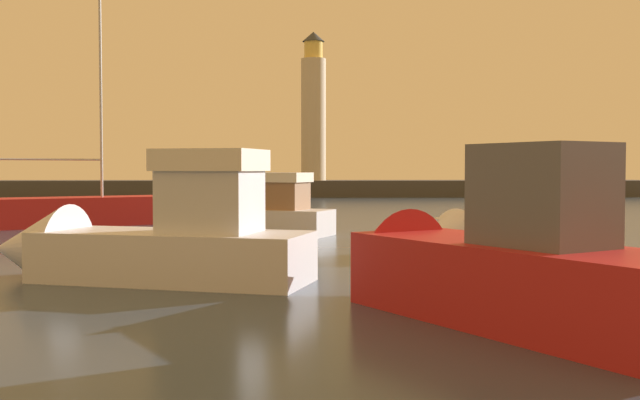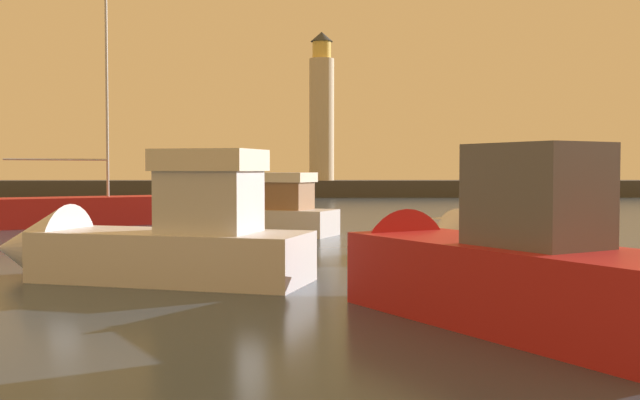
% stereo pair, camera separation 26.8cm
% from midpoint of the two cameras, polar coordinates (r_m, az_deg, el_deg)
% --- Properties ---
extents(ground_plane, '(220.00, 220.00, 0.00)m').
position_cam_midpoint_polar(ground_plane, '(35.26, -1.75, -1.69)').
color(ground_plane, '#2D3D51').
extents(breakwater, '(63.67, 4.87, 1.44)m').
position_cam_midpoint_polar(breakwater, '(68.38, -1.82, 0.88)').
color(breakwater, '#423F3D').
rests_on(breakwater, ground_plane).
extents(lighthouse, '(2.22, 2.22, 13.31)m').
position_cam_midpoint_polar(lighthouse, '(68.58, -0.61, 6.76)').
color(lighthouse, beige).
rests_on(lighthouse, breakwater).
extents(motorboat_0, '(7.92, 4.32, 3.38)m').
position_cam_midpoint_polar(motorboat_0, '(17.49, -14.17, -3.04)').
color(motorboat_0, silver).
rests_on(motorboat_0, ground_plane).
extents(motorboat_1, '(5.79, 7.99, 3.17)m').
position_cam_midpoint_polar(motorboat_1, '(13.02, 11.42, -4.84)').
color(motorboat_1, '#B21E1E').
rests_on(motorboat_1, ground_plane).
extents(motorboat_3, '(5.45, 5.80, 2.28)m').
position_cam_midpoint_polar(motorboat_3, '(23.40, 11.96, -2.06)').
color(motorboat_3, silver).
rests_on(motorboat_3, ground_plane).
extents(motorboat_5, '(7.19, 4.61, 2.75)m').
position_cam_midpoint_polar(motorboat_5, '(29.26, -6.34, -1.08)').
color(motorboat_5, silver).
rests_on(motorboat_5, ground_plane).
extents(sailboat_moored, '(8.04, 5.88, 10.39)m').
position_cam_midpoint_polar(sailboat_moored, '(34.93, -17.52, -0.75)').
color(sailboat_moored, '#B21E1E').
rests_on(sailboat_moored, ground_plane).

